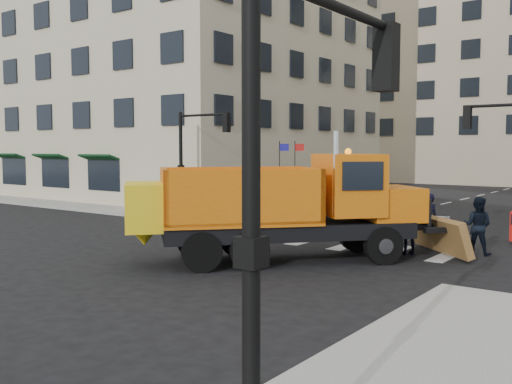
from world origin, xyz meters
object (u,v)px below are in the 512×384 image
Objects in this scene: cop_a at (428,220)px; cop_c at (410,229)px; plow_truck at (279,204)px; cop_b at (477,226)px; worker at (214,200)px.

cop_a reaches higher than cop_c.
plow_truck reaches higher than cop_a.
cop_b is (4.73, 4.97, -0.85)m from plow_truck.
worker is at bearing 93.65° from plow_truck.
cop_c is 1.01× the size of worker.
plow_truck is 5.54× the size of worker.
cop_c is at bearing -37.09° from worker.
cop_a is 1.11× the size of cop_c.
cop_a is 11.38m from worker.
cop_c is (0.07, -1.94, -0.10)m from cop_a.
cop_a is 1.00× the size of cop_b.
cop_c is (-1.81, -1.43, -0.09)m from cop_b.
cop_b is at bearing -1.80° from plow_truck.
plow_truck reaches higher than cop_b.
plow_truck is 4.97× the size of cop_a.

